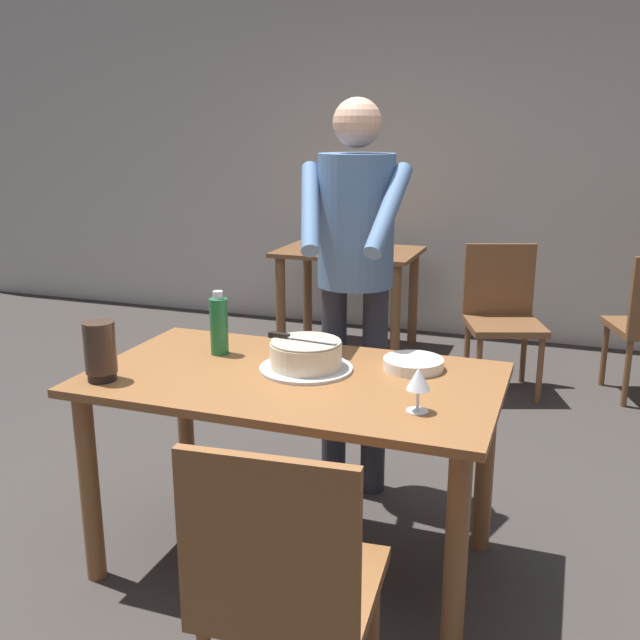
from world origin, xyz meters
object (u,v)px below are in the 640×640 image
object	(u,v)px
cake_on_platter	(306,356)
plate_stack	(413,364)
cake_knife	(288,337)
background_table	(349,272)
background_chair_1	(502,313)
person_cutting_cake	(355,257)
wine_glass_near	(418,380)
hurricane_lamp	(100,351)
chair_near_side	(285,583)
main_dining_table	(294,407)
water_bottle	(219,325)

from	to	relation	value
cake_on_platter	plate_stack	bearing A→B (deg)	21.04
cake_knife	background_table	bearing A→B (deg)	102.73
cake_knife	plate_stack	xyz separation A→B (m)	(0.44, 0.13, -0.10)
cake_knife	background_chair_1	xyz separation A→B (m)	(0.56, 2.11, -0.37)
person_cutting_cake	background_chair_1	xyz separation A→B (m)	(0.48, 1.57, -0.58)
wine_glass_near	hurricane_lamp	world-z (taller)	hurricane_lamp
cake_knife	chair_near_side	xyz separation A→B (m)	(0.34, -0.87, -0.37)
plate_stack	wine_glass_near	distance (m)	0.42
plate_stack	person_cutting_cake	size ratio (longest dim) A/B	0.13
plate_stack	hurricane_lamp	world-z (taller)	hurricane_lamp
main_dining_table	background_chair_1	distance (m)	2.26
water_bottle	hurricane_lamp	world-z (taller)	water_bottle
wine_glass_near	person_cutting_cake	bearing A→B (deg)	119.26
water_bottle	person_cutting_cake	distance (m)	0.66
cake_on_platter	person_cutting_cake	bearing A→B (deg)	88.56
main_dining_table	wine_glass_near	world-z (taller)	wine_glass_near
main_dining_table	person_cutting_cake	world-z (taller)	person_cutting_cake
person_cutting_cake	chair_near_side	size ratio (longest dim) A/B	1.91
background_table	chair_near_side	bearing A→B (deg)	-75.05
plate_stack	person_cutting_cake	bearing A→B (deg)	130.46
main_dining_table	chair_near_side	bearing A→B (deg)	-69.85
wine_glass_near	hurricane_lamp	distance (m)	1.10
plate_stack	cake_on_platter	bearing A→B (deg)	-158.96
plate_stack	hurricane_lamp	xyz separation A→B (m)	(-1.00, -0.48, 0.09)
plate_stack	background_table	world-z (taller)	plate_stack
cake_on_platter	hurricane_lamp	size ratio (longest dim) A/B	1.62
main_dining_table	cake_on_platter	size ratio (longest dim) A/B	4.27
main_dining_table	water_bottle	size ratio (longest dim) A/B	5.81
water_bottle	chair_near_side	distance (m)	1.19
main_dining_table	wine_glass_near	xyz separation A→B (m)	(0.49, -0.18, 0.22)
main_dining_table	water_bottle	world-z (taller)	water_bottle
wine_glass_near	water_bottle	distance (m)	0.91
hurricane_lamp	chair_near_side	size ratio (longest dim) A/B	0.23
hurricane_lamp	background_table	distance (m)	2.97
cake_on_platter	background_table	xyz separation A→B (m)	(-0.66, 2.62, -0.22)
background_table	plate_stack	bearing A→B (deg)	-67.50
water_bottle	background_chair_1	distance (m)	2.26
chair_near_side	background_table	distance (m)	3.60
water_bottle	chair_near_side	xyz separation A→B (m)	(0.65, -0.93, -0.37)
plate_stack	water_bottle	world-z (taller)	water_bottle
wine_glass_near	background_chair_1	world-z (taller)	background_chair_1
wine_glass_near	background_table	distance (m)	3.10
wine_glass_near	plate_stack	bearing A→B (deg)	104.32
person_cutting_cake	background_table	distance (m)	2.23
plate_stack	background_chair_1	distance (m)	2.00
chair_near_side	background_chair_1	xyz separation A→B (m)	(0.22, 2.98, 0.00)
water_bottle	wine_glass_near	bearing A→B (deg)	-20.73
hurricane_lamp	person_cutting_cake	size ratio (longest dim) A/B	0.12
plate_stack	person_cutting_cake	distance (m)	0.62
main_dining_table	cake_knife	size ratio (longest dim) A/B	5.37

